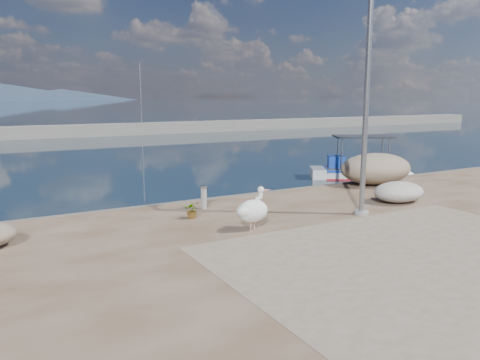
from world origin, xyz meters
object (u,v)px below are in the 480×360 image
pelican (253,210)px  lamp_post (366,104)px  boat_right (360,174)px  bollard_near (204,196)px

pelican → lamp_post: bearing=-17.0°
boat_right → pelican: boat_right is taller
bollard_near → lamp_post: bearing=-37.3°
lamp_post → bollard_near: size_ratio=9.37×
pelican → bollard_near: pelican is taller
lamp_post → pelican: bearing=178.2°
boat_right → lamp_post: bearing=-101.9°
boat_right → pelican: (-10.30, -6.85, 0.84)m
boat_right → lamp_post: (-6.59, -6.97, 3.61)m
pelican → lamp_post: (3.71, -0.12, 2.76)m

